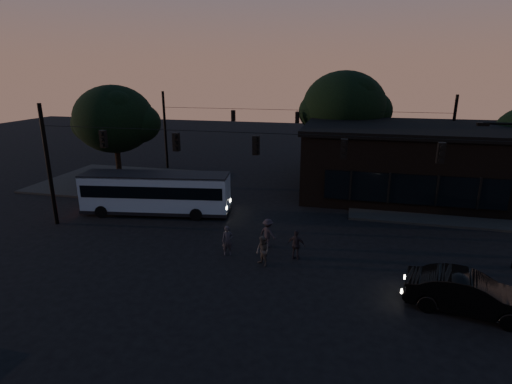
% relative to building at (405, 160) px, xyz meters
% --- Properties ---
extents(ground, '(120.00, 120.00, 0.00)m').
position_rel_building_xyz_m(ground, '(-9.00, -15.97, -2.71)').
color(ground, black).
rests_on(ground, ground).
extents(sidewalk_far_right, '(14.00, 10.00, 0.15)m').
position_rel_building_xyz_m(sidewalk_far_right, '(3.00, -1.97, -2.63)').
color(sidewalk_far_right, black).
rests_on(sidewalk_far_right, ground).
extents(sidewalk_far_left, '(14.00, 10.00, 0.15)m').
position_rel_building_xyz_m(sidewalk_far_left, '(-23.00, -1.97, -2.63)').
color(sidewalk_far_left, black).
rests_on(sidewalk_far_left, ground).
extents(building, '(15.40, 10.41, 5.40)m').
position_rel_building_xyz_m(building, '(0.00, 0.00, 0.00)').
color(building, black).
rests_on(building, ground).
extents(tree_behind, '(7.60, 7.60, 9.43)m').
position_rel_building_xyz_m(tree_behind, '(-5.00, 6.03, 3.48)').
color(tree_behind, black).
rests_on(tree_behind, ground).
extents(tree_left, '(6.40, 6.40, 8.30)m').
position_rel_building_xyz_m(tree_left, '(-23.00, -2.97, 2.86)').
color(tree_left, black).
rests_on(tree_left, ground).
extents(signal_rig_near, '(26.24, 0.30, 7.50)m').
position_rel_building_xyz_m(signal_rig_near, '(-9.00, -11.97, 1.74)').
color(signal_rig_near, black).
rests_on(signal_rig_near, ground).
extents(signal_rig_far, '(26.24, 0.30, 7.50)m').
position_rel_building_xyz_m(signal_rig_far, '(-9.00, 4.03, 1.50)').
color(signal_rig_far, black).
rests_on(signal_rig_far, ground).
extents(bus, '(10.10, 3.74, 2.78)m').
position_rel_building_xyz_m(bus, '(-16.69, -8.71, -1.15)').
color(bus, '#8C9EB3').
rests_on(bus, ground).
extents(car, '(5.05, 2.60, 1.59)m').
position_rel_building_xyz_m(car, '(0.77, -16.54, -1.91)').
color(car, black).
rests_on(car, ground).
extents(pedestrian_a, '(0.68, 0.55, 1.59)m').
position_rel_building_xyz_m(pedestrian_a, '(-10.10, -13.77, -1.91)').
color(pedestrian_a, black).
rests_on(pedestrian_a, ground).
extents(pedestrian_b, '(0.94, 0.92, 1.53)m').
position_rel_building_xyz_m(pedestrian_b, '(-8.05, -14.53, -1.94)').
color(pedestrian_b, '#332F2E').
rests_on(pedestrian_b, ground).
extents(pedestrian_c, '(0.98, 0.54, 1.59)m').
position_rel_building_xyz_m(pedestrian_c, '(-6.53, -13.46, -1.91)').
color(pedestrian_c, black).
rests_on(pedestrian_c, ground).
extents(pedestrian_d, '(1.20, 1.02, 1.61)m').
position_rel_building_xyz_m(pedestrian_d, '(-8.25, -12.29, -1.90)').
color(pedestrian_d, black).
rests_on(pedestrian_d, ground).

